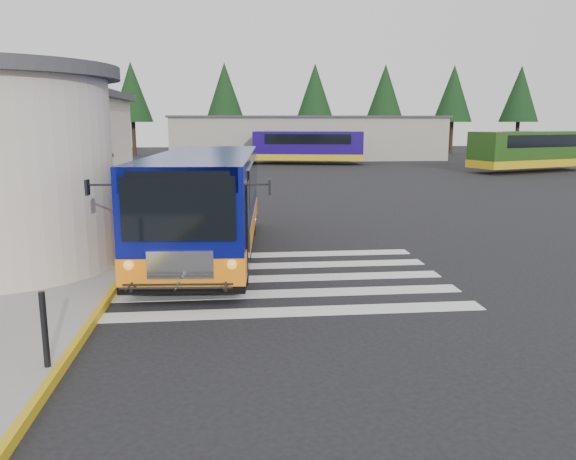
{
  "coord_description": "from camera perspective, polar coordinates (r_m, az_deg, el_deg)",
  "views": [
    {
      "loc": [
        -1.48,
        -13.61,
        3.67
      ],
      "look_at": [
        -0.15,
        -0.5,
        1.11
      ],
      "focal_mm": 35.0,
      "sensor_mm": 36.0,
      "label": 1
    }
  ],
  "objects": [
    {
      "name": "ground",
      "position": [
        14.18,
        0.39,
        -4.02
      ],
      "size": [
        140.0,
        140.0,
        0.0
      ],
      "primitive_type": "plane",
      "color": "black",
      "rests_on": "ground"
    },
    {
      "name": "curb_strip",
      "position": [
        18.16,
        -13.82,
        -0.75
      ],
      "size": [
        0.12,
        34.0,
        0.16
      ],
      "primitive_type": "cube",
      "color": "gold",
      "rests_on": "ground"
    },
    {
      "name": "crosswalk",
      "position": [
        13.36,
        -1.38,
        -4.94
      ],
      "size": [
        8.0,
        5.35,
        0.01
      ],
      "color": "silver",
      "rests_on": "ground"
    },
    {
      "name": "depot_building",
      "position": [
        56.13,
        1.88,
        9.38
      ],
      "size": [
        26.4,
        8.4,
        4.2
      ],
      "color": "gray",
      "rests_on": "ground"
    },
    {
      "name": "tree_line",
      "position": [
        64.16,
        1.19,
        13.75
      ],
      "size": [
        58.4,
        4.4,
        10.0
      ],
      "color": "black",
      "rests_on": "ground"
    },
    {
      "name": "transit_bus",
      "position": [
        15.72,
        -8.33,
        2.35
      ],
      "size": [
        3.75,
        10.11,
        2.81
      ],
      "rotation": [
        0.0,
        0.0,
        -0.07
      ],
      "color": "#080C62",
      "rests_on": "ground"
    },
    {
      "name": "bollard",
      "position": [
        8.93,
        -23.49,
        -9.26
      ],
      "size": [
        0.09,
        0.09,
        1.14
      ],
      "primitive_type": "cylinder",
      "color": "black",
      "rests_on": "sidewalk"
    },
    {
      "name": "far_bus_a",
      "position": [
        49.2,
        2.08,
        8.54
      ],
      "size": [
        9.77,
        4.41,
        2.44
      ],
      "rotation": [
        0.0,
        0.0,
        1.38
      ],
      "color": "#19085F",
      "rests_on": "ground"
    },
    {
      "name": "far_bus_b",
      "position": [
        45.45,
        23.46,
        7.54
      ],
      "size": [
        10.22,
        5.87,
        2.55
      ],
      "rotation": [
        0.0,
        0.0,
        1.91
      ],
      "color": "#1E4211",
      "rests_on": "ground"
    }
  ]
}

